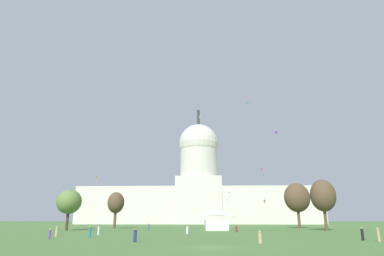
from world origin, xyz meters
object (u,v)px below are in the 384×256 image
person_navy_near_tree_west (135,236)px  kite_green_mid (263,176)px  event_tent (216,218)px  person_white_near_tent (99,230)px  person_teal_edge_west (90,232)px  person_denim_back_center (149,227)px  person_purple_front_right (99,227)px  kite_white_high (200,117)px  tree_west_far (116,203)px  kite_turquoise_high (247,104)px  capitol_building (199,192)px  person_tan_near_tree_east (57,232)px  person_white_front_center (187,230)px  kite_black_low (229,194)px  kite_gold_low (96,179)px  person_tan_back_right (378,235)px  person_maroon_mid_center (236,229)px  person_black_mid_right (362,234)px  person_purple_deep_crowd (50,234)px  tree_east_mid (297,198)px  kite_lime_low (252,189)px  tree_west_near (69,202)px  tree_east_near (323,196)px  kite_magenta_mid (262,169)px  person_tan_mid_left (260,238)px  kite_violet_high (276,132)px

person_navy_near_tree_west → kite_green_mid: kite_green_mid is taller
event_tent → person_white_near_tent: (-22.71, -26.04, -2.20)m
person_teal_edge_west → person_denim_back_center: size_ratio=1.04×
person_purple_front_right → kite_white_high: size_ratio=1.37×
tree_west_far → kite_turquoise_high: bearing=17.7°
person_denim_back_center → kite_white_high: 47.99m
capitol_building → person_tan_near_tree_east: 142.01m
person_white_front_center → kite_turquoise_high: (20.87, 54.12, 46.18)m
person_navy_near_tree_west → kite_black_low: size_ratio=0.42×
kite_gold_low → person_denim_back_center: bearing=-61.6°
person_tan_back_right → kite_white_high: (-24.08, 69.14, 38.89)m
kite_white_high → person_white_front_center: bearing=82.3°
person_maroon_mid_center → person_black_mid_right: person_black_mid_right is taller
person_purple_deep_crowd → tree_east_mid: bearing=59.9°
person_tan_near_tree_east → person_purple_front_right: (-2.12, 28.90, -0.01)m
capitol_building → kite_lime_low: capitol_building is taller
person_purple_front_right → kite_turquoise_high: size_ratio=0.97×
person_white_front_center → event_tent: bearing=-154.2°
event_tent → kite_gold_low: 41.86m
tree_east_mid → tree_west_near: bearing=-160.3°
person_purple_deep_crowd → kite_green_mid: bearing=74.6°
tree_west_near → kite_black_low: size_ratio=2.54×
tree_west_far → person_navy_near_tree_west: bearing=-72.6°
person_tan_back_right → person_white_front_center: person_tan_back_right is taller
kite_turquoise_high → tree_west_far: bearing=-1.9°
capitol_building → tree_east_near: size_ratio=10.84×
person_purple_deep_crowd → person_tan_back_right: bearing=6.6°
tree_east_near → person_navy_near_tree_west: 60.72m
tree_west_far → kite_magenta_mid: kite_magenta_mid is taller
capitol_building → kite_turquoise_high: size_ratio=80.65×
person_purple_deep_crowd → kite_turquoise_high: (40.42, 71.86, 46.21)m
kite_green_mid → person_teal_edge_west: bearing=-70.1°
person_tan_mid_left → kite_black_low: kite_black_low is taller
capitol_building → kite_black_low: size_ratio=34.06×
tree_west_near → kite_lime_low: (55.68, 48.00, 7.50)m
person_tan_near_tree_east → person_tan_mid_left: person_tan_near_tree_east is taller
capitol_building → event_tent: capitol_building is taller
person_navy_near_tree_west → kite_violet_high: size_ratio=0.74×
person_black_mid_right → kite_black_low: size_ratio=0.43×
person_purple_front_right → kite_white_high: (25.77, 29.80, 38.94)m
person_maroon_mid_center → person_tan_mid_left: person_maroon_mid_center is taller
kite_black_low → tree_east_near: bearing=105.5°
tree_west_far → kite_magenta_mid: 85.17m
tree_east_mid → kite_black_low: 62.29m
capitol_building → tree_east_near: bearing=-72.1°
person_maroon_mid_center → person_tan_near_tree_east: size_ratio=0.89×
kite_turquoise_high → kite_black_low: 58.11m
tree_west_far → person_tan_mid_left: size_ratio=7.54×
tree_west_far → tree_east_near: size_ratio=0.87×
person_black_mid_right → kite_green_mid: bearing=142.4°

